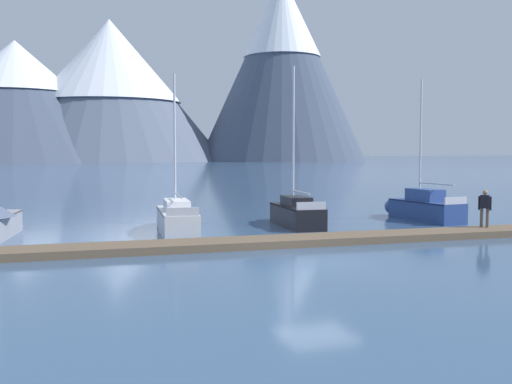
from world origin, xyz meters
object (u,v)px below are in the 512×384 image
at_px(sailboat_mid_dock_port, 294,213).
at_px(sailboat_second_berth, 176,218).
at_px(person_on_dock, 485,206).
at_px(sailboat_mid_dock_starboard, 421,207).

bearing_deg(sailboat_mid_dock_port, sailboat_second_berth, -176.37).
xyz_separation_m(sailboat_mid_dock_port, person_on_dock, (6.87, -5.77, 0.62)).
height_order(sailboat_mid_dock_port, sailboat_mid_dock_starboard, sailboat_mid_dock_port).
relative_size(sailboat_second_berth, person_on_dock, 4.31).
bearing_deg(sailboat_mid_dock_port, person_on_dock, -40.02).
height_order(sailboat_second_berth, sailboat_mid_dock_starboard, sailboat_mid_dock_starboard).
relative_size(sailboat_second_berth, sailboat_mid_dock_port, 0.91).
bearing_deg(sailboat_mid_dock_starboard, person_on_dock, -95.76).
bearing_deg(person_on_dock, sailboat_mid_dock_starboard, 84.24).
distance_m(sailboat_second_berth, sailboat_mid_dock_starboard, 13.59).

